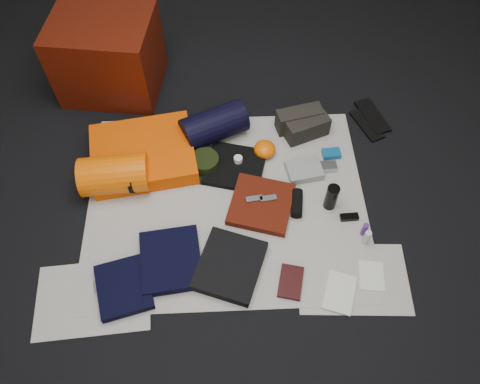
{
  "coord_description": "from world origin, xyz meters",
  "views": [
    {
      "loc": [
        0.02,
        -1.44,
        2.31
      ],
      "look_at": [
        0.08,
        0.0,
        0.1
      ],
      "focal_mm": 35.0,
      "sensor_mm": 36.0,
      "label": 1
    }
  ],
  "objects_px": {
    "sleeping_pad": "(143,154)",
    "stuff_sack": "(115,175)",
    "compact_camera": "(328,167)",
    "navy_duffel": "(214,125)",
    "paperback_book": "(291,282)",
    "red_cabinet": "(108,55)",
    "water_bottle": "(331,197)"
  },
  "relations": [
    {
      "from": "navy_duffel",
      "to": "paperback_book",
      "type": "bearing_deg",
      "value": -93.31
    },
    {
      "from": "red_cabinet",
      "to": "water_bottle",
      "type": "relative_size",
      "value": 3.53
    },
    {
      "from": "stuff_sack",
      "to": "compact_camera",
      "type": "distance_m",
      "value": 1.26
    },
    {
      "from": "red_cabinet",
      "to": "paperback_book",
      "type": "bearing_deg",
      "value": -46.71
    },
    {
      "from": "water_bottle",
      "to": "paperback_book",
      "type": "height_order",
      "value": "water_bottle"
    },
    {
      "from": "stuff_sack",
      "to": "navy_duffel",
      "type": "distance_m",
      "value": 0.68
    },
    {
      "from": "navy_duffel",
      "to": "stuff_sack",
      "type": "bearing_deg",
      "value": -172.0
    },
    {
      "from": "stuff_sack",
      "to": "paperback_book",
      "type": "xyz_separation_m",
      "value": [
        0.96,
        -0.65,
        -0.1
      ]
    },
    {
      "from": "red_cabinet",
      "to": "sleeping_pad",
      "type": "distance_m",
      "value": 0.74
    },
    {
      "from": "stuff_sack",
      "to": "water_bottle",
      "type": "xyz_separation_m",
      "value": [
        1.23,
        -0.19,
        -0.02
      ]
    },
    {
      "from": "compact_camera",
      "to": "sleeping_pad",
      "type": "bearing_deg",
      "value": 172.26
    },
    {
      "from": "sleeping_pad",
      "to": "water_bottle",
      "type": "height_order",
      "value": "water_bottle"
    },
    {
      "from": "stuff_sack",
      "to": "paperback_book",
      "type": "distance_m",
      "value": 1.16
    },
    {
      "from": "red_cabinet",
      "to": "water_bottle",
      "type": "bearing_deg",
      "value": -29.91
    },
    {
      "from": "sleeping_pad",
      "to": "compact_camera",
      "type": "xyz_separation_m",
      "value": [
        1.11,
        -0.12,
        -0.03
      ]
    },
    {
      "from": "stuff_sack",
      "to": "compact_camera",
      "type": "relative_size",
      "value": 3.64
    },
    {
      "from": "sleeping_pad",
      "to": "navy_duffel",
      "type": "height_order",
      "value": "navy_duffel"
    },
    {
      "from": "sleeping_pad",
      "to": "paperback_book",
      "type": "distance_m",
      "value": 1.17
    },
    {
      "from": "red_cabinet",
      "to": "navy_duffel",
      "type": "relative_size",
      "value": 1.57
    },
    {
      "from": "water_bottle",
      "to": "sleeping_pad",
      "type": "bearing_deg",
      "value": 160.89
    },
    {
      "from": "sleeping_pad",
      "to": "stuff_sack",
      "type": "height_order",
      "value": "stuff_sack"
    },
    {
      "from": "stuff_sack",
      "to": "water_bottle",
      "type": "distance_m",
      "value": 1.24
    },
    {
      "from": "red_cabinet",
      "to": "compact_camera",
      "type": "height_order",
      "value": "red_cabinet"
    },
    {
      "from": "sleeping_pad",
      "to": "stuff_sack",
      "type": "relative_size",
      "value": 1.59
    },
    {
      "from": "red_cabinet",
      "to": "navy_duffel",
      "type": "height_order",
      "value": "red_cabinet"
    },
    {
      "from": "navy_duffel",
      "to": "water_bottle",
      "type": "height_order",
      "value": "navy_duffel"
    },
    {
      "from": "navy_duffel",
      "to": "red_cabinet",
      "type": "bearing_deg",
      "value": 119.77
    },
    {
      "from": "red_cabinet",
      "to": "sleeping_pad",
      "type": "height_order",
      "value": "red_cabinet"
    },
    {
      "from": "stuff_sack",
      "to": "paperback_book",
      "type": "height_order",
      "value": "stuff_sack"
    },
    {
      "from": "paperback_book",
      "to": "navy_duffel",
      "type": "bearing_deg",
      "value": 124.1
    },
    {
      "from": "stuff_sack",
      "to": "water_bottle",
      "type": "relative_size",
      "value": 2.17
    },
    {
      "from": "red_cabinet",
      "to": "compact_camera",
      "type": "bearing_deg",
      "value": -21.83
    }
  ]
}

